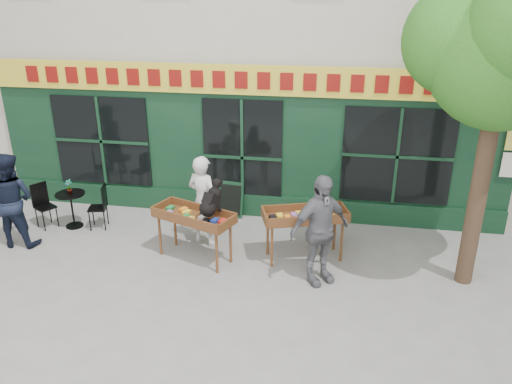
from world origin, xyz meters
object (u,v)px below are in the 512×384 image
(book_cart_center, at_px, (194,218))
(man_left, at_px, (11,200))
(woman, at_px, (203,201))
(book_cart_right, at_px, (305,218))
(man_right, at_px, (320,230))
(bistro_table, at_px, (71,203))
(dog, at_px, (211,197))

(book_cart_center, height_order, man_left, man_left)
(book_cart_center, bearing_deg, woman, 110.93)
(book_cart_right, bearing_deg, man_right, -86.55)
(man_right, height_order, bistro_table, man_right)
(dog, bearing_deg, book_cart_right, 35.22)
(woman, height_order, bistro_table, woman)
(book_cart_right, relative_size, man_right, 0.83)
(man_left, bearing_deg, woman, -173.27)
(book_cart_center, bearing_deg, bistro_table, -175.35)
(dog, xyz_separation_m, woman, (-0.35, 0.70, -0.39))
(book_cart_center, xyz_separation_m, dog, (0.35, -0.05, 0.47))
(bistro_table, distance_m, man_left, 1.21)
(dog, height_order, bistro_table, dog)
(dog, relative_size, bistro_table, 0.79)
(dog, bearing_deg, woman, 137.49)
(book_cart_center, bearing_deg, dog, 12.80)
(dog, distance_m, book_cart_right, 1.76)
(dog, height_order, woman, woman)
(dog, bearing_deg, book_cart_center, -167.20)
(dog, distance_m, man_right, 2.00)
(dog, relative_size, man_right, 0.31)
(book_cart_center, distance_m, bistro_table, 3.06)
(book_cart_center, height_order, dog, dog)
(dog, relative_size, man_left, 0.32)
(dog, distance_m, man_left, 3.99)
(man_right, bearing_deg, woman, 117.48)
(man_right, bearing_deg, book_cart_right, 73.45)
(book_cart_center, height_order, bistro_table, book_cart_center)
(man_right, height_order, man_left, man_right)
(bistro_table, height_order, man_left, man_left)
(dog, height_order, book_cart_right, dog)
(woman, relative_size, man_left, 0.96)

